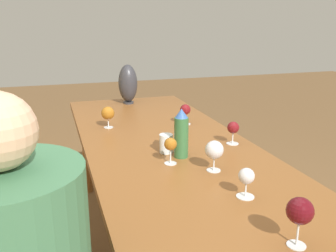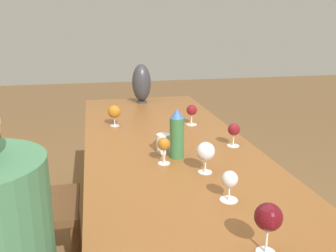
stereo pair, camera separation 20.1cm
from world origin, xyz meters
The scene contains 12 objects.
dining_table centered at (0.00, 0.00, 0.70)m, with size 2.91×0.89×0.76m.
water_bottle centered at (0.00, 0.00, 0.88)m, with size 0.07×0.07×0.24m.
water_tumbler centered at (0.08, 0.05, 0.81)m, with size 0.07×0.07×0.10m.
vase centered at (1.27, 0.00, 0.92)m, with size 0.15×0.15×0.31m.
wine_glass_0 centered at (0.62, 0.26, 0.86)m, with size 0.08×0.08×0.14m.
wine_glass_1 centered at (0.55, -0.22, 0.86)m, with size 0.07×0.07×0.13m.
wine_glass_2 centered at (-0.21, -0.08, 0.86)m, with size 0.08×0.08×0.14m.
wine_glass_3 centered at (-0.81, -0.08, 0.88)m, with size 0.08×0.08×0.16m.
wine_glass_4 centered at (-0.48, -0.09, 0.85)m, with size 0.07×0.07×0.12m.
wine_glass_6 centered at (-0.07, 0.08, 0.86)m, with size 0.06×0.06×0.13m.
wine_glass_7 centered at (0.10, -0.33, 0.85)m, with size 0.07×0.07×0.13m.
chair_far centered at (0.24, 0.79, 0.51)m, with size 0.44×0.44×0.97m.
Camera 2 is at (-1.68, 0.39, 1.42)m, focal length 40.00 mm.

